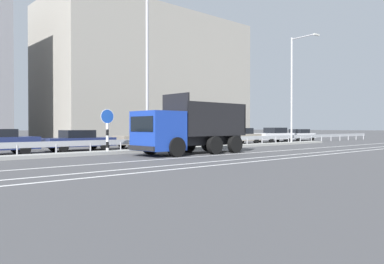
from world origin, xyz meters
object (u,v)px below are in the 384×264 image
at_px(dump_truck, 180,132).
at_px(parked_car_4, 144,138).
at_px(parked_car_5, 203,138).
at_px(parked_car_8, 299,135).
at_px(street_lamp_2, 294,85).
at_px(median_road_sign, 107,130).
at_px(street_lamp_1, 148,64).
at_px(parked_car_6, 240,136).
at_px(parked_car_7, 275,135).
at_px(parked_car_3, 79,140).

height_order(dump_truck, parked_car_4, dump_truck).
xyz_separation_m(dump_truck, parked_car_5, (7.96, 6.50, -0.62)).
bearing_deg(parked_car_4, parked_car_8, -87.75).
xyz_separation_m(street_lamp_2, parked_car_5, (-8.06, 3.58, -4.80)).
bearing_deg(median_road_sign, street_lamp_2, -0.62).
bearing_deg(parked_car_4, median_road_sign, 129.23).
relative_size(street_lamp_1, parked_car_5, 2.22).
bearing_deg(street_lamp_2, parked_car_5, 156.09).
bearing_deg(street_lamp_2, parked_car_8, 29.00).
bearing_deg(parked_car_6, street_lamp_2, -136.87).
distance_m(parked_car_7, parked_car_8, 4.99).
relative_size(parked_car_5, parked_car_7, 0.94).
distance_m(dump_truck, parked_car_5, 10.30).
relative_size(parked_car_7, parked_car_8, 1.20).
bearing_deg(parked_car_5, dump_truck, -51.42).
relative_size(street_lamp_1, parked_car_6, 2.58).
bearing_deg(parked_car_4, parked_car_7, -88.60).
relative_size(median_road_sign, parked_car_7, 0.54).
xyz_separation_m(street_lamp_2, parked_car_7, (2.81, 4.07, -4.69)).
distance_m(street_lamp_1, parked_car_8, 24.82).
distance_m(parked_car_5, parked_car_7, 10.88).
distance_m(parked_car_5, parked_car_6, 4.94).
bearing_deg(dump_truck, parked_car_8, -72.94).
bearing_deg(parked_car_8, parked_car_6, 98.24).
xyz_separation_m(parked_car_7, parked_car_8, (4.98, 0.24, -0.07)).
distance_m(street_lamp_1, parked_car_6, 14.38).
bearing_deg(parked_car_3, parked_car_6, 87.29).
bearing_deg(parked_car_6, dump_truck, 120.01).
bearing_deg(street_lamp_1, parked_car_7, 12.11).
xyz_separation_m(street_lamp_1, parked_car_7, (18.98, 4.07, -4.78)).
bearing_deg(parked_car_8, parked_car_3, 94.97).
relative_size(street_lamp_1, parked_car_4, 2.24).
xyz_separation_m(street_lamp_1, parked_car_5, (8.11, 3.57, -4.89)).
distance_m(street_lamp_1, parked_car_3, 6.97).
bearing_deg(street_lamp_1, parked_car_3, 121.25).
height_order(parked_car_3, parked_car_6, parked_car_6).
xyz_separation_m(median_road_sign, parked_car_5, (10.87, 3.37, -0.78)).
distance_m(street_lamp_2, parked_car_8, 10.10).
height_order(parked_car_4, parked_car_7, parked_car_7).
bearing_deg(parked_car_6, parked_car_5, 94.14).
bearing_deg(parked_car_5, parked_car_3, -94.52).
xyz_separation_m(dump_truck, parked_car_8, (23.81, 7.25, -0.58)).
distance_m(median_road_sign, parked_car_5, 11.40).
distance_m(median_road_sign, parked_car_8, 27.04).
bearing_deg(parked_car_6, parked_car_4, 89.43).
height_order(dump_truck, parked_car_3, dump_truck).
distance_m(median_road_sign, parked_car_6, 16.20).
height_order(street_lamp_2, parked_car_8, street_lamp_2).
distance_m(median_road_sign, street_lamp_1, 4.95).
relative_size(street_lamp_1, street_lamp_2, 1.04).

